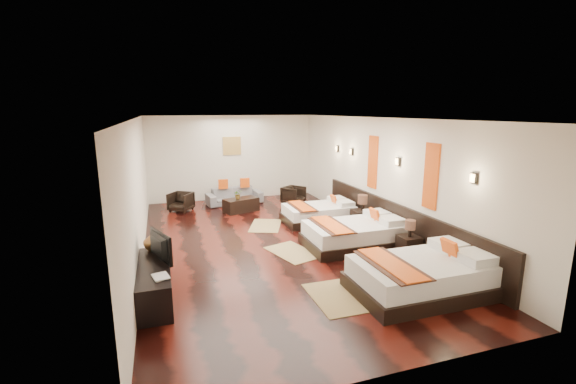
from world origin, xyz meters
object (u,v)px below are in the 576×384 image
object	(u,v)px
tv_console	(155,282)
table_plant	(238,194)
tv	(156,247)
armchair_left	(181,202)
figurine	(153,240)
coffee_table	(241,205)
bed_far	(319,213)
nightstand_a	(409,244)
bed_near	(423,276)
book	(153,278)
bed_mid	(355,234)
armchair_right	(294,195)
sofa	(234,196)
nightstand_b	(362,217)

from	to	relation	value
tv_console	table_plant	bearing A→B (deg)	64.63
tv	armchair_left	world-z (taller)	tv
figurine	coffee_table	world-z (taller)	figurine
bed_far	figurine	bearing A→B (deg)	-150.23
nightstand_a	tv_console	size ratio (longest dim) A/B	0.44
coffee_table	bed_near	bearing A→B (deg)	-73.50
bed_near	book	size ratio (longest dim) A/B	7.68
tv	book	xyz separation A→B (m)	(-0.05, -0.74, -0.23)
bed_mid	coffee_table	distance (m)	4.16
nightstand_a	coffee_table	world-z (taller)	nightstand_a
armchair_right	sofa	bearing A→B (deg)	122.13
nightstand_a	book	world-z (taller)	nightstand_a
tv	coffee_table	xyz separation A→B (m)	(2.35, 4.67, -0.59)
nightstand_a	armchair_right	xyz separation A→B (m)	(-0.75, 5.06, 0.01)
bed_far	nightstand_b	distance (m)	1.22
sofa	bed_mid	bearing A→B (deg)	-77.18
tv_console	book	world-z (taller)	book
bed_far	coffee_table	xyz separation A→B (m)	(-1.80, 1.74, -0.04)
bed_near	coffee_table	world-z (taller)	bed_near
nightstand_b	sofa	bearing A→B (deg)	124.17
nightstand_a	sofa	world-z (taller)	nightstand_a
tv_console	nightstand_b	bearing A→B (deg)	23.83
nightstand_a	bed_near	bearing A→B (deg)	-117.76
book	armchair_right	world-z (taller)	book
nightstand_a	armchair_left	distance (m)	6.78
bed_mid	nightstand_a	size ratio (longest dim) A/B	2.74
armchair_left	table_plant	bearing A→B (deg)	11.79
nightstand_a	nightstand_b	size ratio (longest dim) A/B	0.88
tv_console	tv	world-z (taller)	tv
bed_near	nightstand_a	distance (m)	1.60
tv_console	book	distance (m)	0.60
nightstand_b	sofa	distance (m)	4.54
figurine	table_plant	world-z (taller)	figurine
nightstand_a	figurine	world-z (taller)	figurine
bed_far	sofa	xyz separation A→B (m)	(-1.80, 2.79, 0.01)
figurine	coffee_table	xyz separation A→B (m)	(2.40, 4.14, -0.53)
tv_console	figurine	distance (m)	0.87
tv	coffee_table	distance (m)	5.26
nightstand_a	figurine	size ratio (longest dim) A/B	2.23
bed_mid	book	xyz separation A→B (m)	(-4.20, -1.66, 0.28)
nightstand_a	tv	bearing A→B (deg)	-179.87
tv	book	size ratio (longest dim) A/B	2.84
figurine	table_plant	size ratio (longest dim) A/B	1.29
bed_mid	tv_console	world-z (taller)	bed_mid
table_plant	bed_mid	bearing A→B (deg)	-63.12
bed_far	table_plant	bearing A→B (deg)	137.66
tv	bed_near	bearing A→B (deg)	-129.27
bed_far	tv	xyz separation A→B (m)	(-4.14, -2.94, 0.55)
book	armchair_right	distance (m)	7.17
nightstand_b	tv_console	bearing A→B (deg)	-156.17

